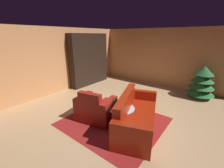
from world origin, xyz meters
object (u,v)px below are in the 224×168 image
Objects in this scene: bookshelf_unit at (91,59)px; bottle_on_table at (114,104)px; armchair_red at (95,110)px; decorated_tree at (202,82)px; couch_red at (135,116)px; book_stack_on_table at (121,104)px; coffee_table at (121,109)px.

bookshelf_unit is 3.64m from bottle_on_table.
decorated_tree reaches higher than armchair_red.
bottle_on_table is 0.24× the size of decorated_tree.
couch_red is at bearing -107.65° from decorated_tree.
couch_red reaches higher than bottle_on_table.
coffee_table is at bearing -52.58° from book_stack_on_table.
armchair_red is 0.91× the size of decorated_tree.
coffee_table is (-0.40, -0.04, 0.09)m from couch_red.
coffee_table is 3.44m from decorated_tree.
armchair_red is 0.72m from book_stack_on_table.
bottle_on_table reaches higher than book_stack_on_table.
couch_red is (1.02, 0.37, -0.01)m from armchair_red.
book_stack_on_table is (-0.04, 0.06, 0.11)m from coffee_table.
armchair_red is at bearing -43.56° from bookshelf_unit.
coffee_table is 2.39× the size of bottle_on_table.
couch_red reaches higher than coffee_table.
couch_red is at bearing 5.89° from coffee_table.
bookshelf_unit is 7.95× the size of bottle_on_table.
couch_red reaches higher than armchair_red.
decorated_tree reaches higher than book_stack_on_table.
decorated_tree is at bearing 59.88° from armchair_red.
book_stack_on_table is 0.18× the size of decorated_tree.
couch_red reaches higher than book_stack_on_table.
bottle_on_table is at bearing -143.30° from coffee_table.
bookshelf_unit reaches higher than armchair_red.
coffee_table is 0.13m from book_stack_on_table.
decorated_tree is (1.39, 3.14, 0.22)m from coffee_table.
couch_red is 3.12× the size of coffee_table.
couch_red is at bearing -2.24° from book_stack_on_table.
bottle_on_table is at bearing -164.29° from couch_red.
armchair_red reaches higher than bottle_on_table.
armchair_red is 0.57m from bottle_on_table.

